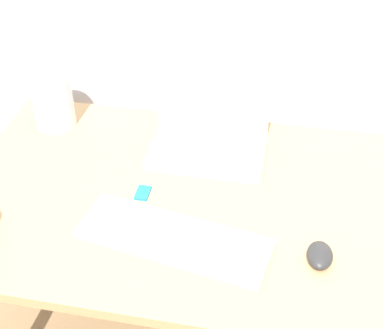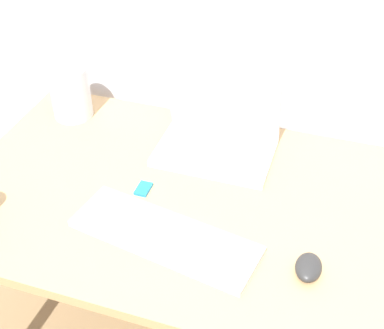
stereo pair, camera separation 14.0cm
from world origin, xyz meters
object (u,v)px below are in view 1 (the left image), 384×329
object	(u,v)px
keyboard	(174,238)
vase	(51,91)
laptop	(209,134)
mouse	(320,255)
mp3_player	(143,193)

from	to	relation	value
keyboard	vase	world-z (taller)	vase
laptop	keyboard	distance (m)	0.40
keyboard	mouse	bearing A→B (deg)	0.79
laptop	vase	bearing A→B (deg)	175.48
laptop	keyboard	bearing A→B (deg)	-93.16
mouse	mp3_player	distance (m)	0.50
laptop	mouse	world-z (taller)	laptop
keyboard	mp3_player	bearing A→B (deg)	127.89
keyboard	mouse	size ratio (longest dim) A/B	5.59
vase	keyboard	bearing A→B (deg)	-42.02
laptop	mouse	size ratio (longest dim) A/B	3.83
mp3_player	vase	bearing A→B (deg)	142.29
vase	mouse	bearing A→B (deg)	-27.20
keyboard	mp3_player	xyz separation A→B (m)	(-0.12, 0.15, -0.01)
keyboard	mp3_player	size ratio (longest dim) A/B	8.88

